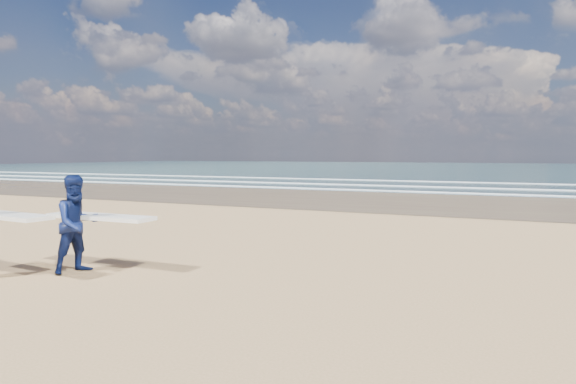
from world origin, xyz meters
The scene contains 1 object.
surfer_far centered at (1.77, 0.92, 0.89)m, with size 2.21×1.12×1.76m.
Camera 1 is at (9.06, -5.79, 2.14)m, focal length 32.00 mm.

